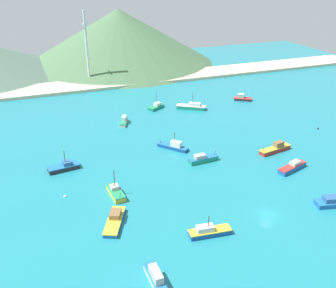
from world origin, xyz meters
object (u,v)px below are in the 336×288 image
(fishing_boat_2, at_px, (203,159))
(radio_tower, at_px, (87,48))
(fishing_boat_9, at_px, (124,121))
(fishing_boat_10, at_px, (115,220))
(fishing_boat_0, at_px, (64,167))
(fishing_boat_3, at_px, (174,146))
(buoy_1, at_px, (65,196))
(fishing_boat_5, at_px, (276,149))
(fishing_boat_12, at_px, (292,167))
(fishing_boat_8, at_px, (116,192))
(buoy_2, at_px, (318,129))
(fishing_boat_11, at_px, (209,231))
(fishing_boat_4, at_px, (156,107))
(fishing_boat_13, at_px, (336,202))
(fishing_boat_7, at_px, (242,98))
(fishing_boat_1, at_px, (158,282))
(fishing_boat_6, at_px, (192,107))

(fishing_boat_2, height_order, radio_tower, radio_tower)
(fishing_boat_9, distance_m, fishing_boat_10, 55.53)
(fishing_boat_0, relative_size, fishing_boat_2, 0.99)
(fishing_boat_3, height_order, buoy_1, fishing_boat_3)
(fishing_boat_3, distance_m, fishing_boat_5, 29.53)
(fishing_boat_12, height_order, radio_tower, radio_tower)
(fishing_boat_9, xyz_separation_m, buoy_1, (-24.82, -39.06, -0.81))
(fishing_boat_8, distance_m, buoy_2, 73.65)
(fishing_boat_10, bearing_deg, fishing_boat_11, -32.38)
(fishing_boat_11, xyz_separation_m, fishing_boat_12, (32.70, 16.44, -0.02))
(fishing_boat_2, height_order, fishing_boat_4, fishing_boat_4)
(fishing_boat_0, bearing_deg, fishing_boat_13, -35.23)
(fishing_boat_10, relative_size, buoy_1, 16.29)
(fishing_boat_2, xyz_separation_m, fishing_boat_11, (-12.54, -29.12, -0.02))
(fishing_boat_10, relative_size, buoy_2, 15.57)
(fishing_boat_2, distance_m, fishing_boat_10, 34.64)
(fishing_boat_9, distance_m, fishing_boat_13, 71.93)
(fishing_boat_8, height_order, fishing_boat_10, fishing_boat_8)
(fishing_boat_7, relative_size, fishing_boat_9, 1.01)
(fishing_boat_11, height_order, buoy_2, fishing_boat_11)
(fishing_boat_1, xyz_separation_m, fishing_boat_13, (45.73, 8.47, -0.04))
(fishing_boat_4, relative_size, fishing_boat_11, 0.81)
(fishing_boat_3, relative_size, radio_tower, 0.28)
(fishing_boat_1, height_order, fishing_boat_4, fishing_boat_4)
(fishing_boat_1, bearing_deg, fishing_boat_5, 36.59)
(fishing_boat_1, xyz_separation_m, fishing_boat_12, (46.86, 25.65, -0.07))
(fishing_boat_8, bearing_deg, fishing_boat_7, 37.98)
(fishing_boat_4, bearing_deg, fishing_boat_11, -101.33)
(fishing_boat_10, height_order, fishing_boat_12, fishing_boat_12)
(radio_tower, bearing_deg, buoy_2, -52.20)
(fishing_boat_0, relative_size, buoy_1, 13.31)
(fishing_boat_7, xyz_separation_m, radio_tower, (-52.38, 43.53, 15.33))
(fishing_boat_8, relative_size, fishing_boat_13, 0.74)
(fishing_boat_9, height_order, fishing_boat_11, fishing_boat_11)
(fishing_boat_5, xyz_separation_m, fishing_boat_12, (-2.33, -10.87, -0.11))
(fishing_boat_1, distance_m, fishing_boat_11, 16.90)
(fishing_boat_6, height_order, radio_tower, radio_tower)
(fishing_boat_13, bearing_deg, fishing_boat_8, 154.35)
(fishing_boat_4, distance_m, fishing_boat_13, 76.51)
(fishing_boat_7, distance_m, fishing_boat_12, 57.20)
(radio_tower, bearing_deg, fishing_boat_7, -39.73)
(fishing_boat_8, height_order, fishing_boat_12, fishing_boat_8)
(fishing_boat_3, height_order, fishing_boat_13, fishing_boat_3)
(fishing_boat_12, xyz_separation_m, radio_tower, (-35.11, 98.06, 15.37))
(fishing_boat_0, distance_m, fishing_boat_11, 44.92)
(fishing_boat_9, relative_size, fishing_boat_13, 0.69)
(fishing_boat_11, distance_m, buoy_1, 35.27)
(fishing_boat_5, height_order, fishing_boat_7, fishing_boat_5)
(fishing_boat_9, xyz_separation_m, buoy_2, (58.52, -27.23, -0.81))
(fishing_boat_0, relative_size, fishing_boat_4, 1.19)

